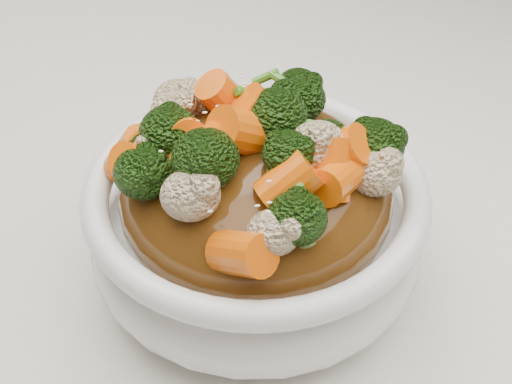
{
  "coord_description": "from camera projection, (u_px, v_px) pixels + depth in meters",
  "views": [
    {
      "loc": [
        -0.06,
        -0.35,
        1.11
      ],
      "look_at": [
        -0.01,
        -0.03,
        0.82
      ],
      "focal_mm": 55.0,
      "sensor_mm": 36.0,
      "label": 1
    }
  ],
  "objects": [
    {
      "name": "carrots",
      "position": [
        256.0,
        115.0,
        0.4
      ],
      "size": [
        0.2,
        0.2,
        0.04
      ],
      "primitive_type": null,
      "rotation": [
        0.0,
        0.0,
        0.37
      ],
      "color": "#EF5F07",
      "rests_on": "sauce_base"
    },
    {
      "name": "broccoli",
      "position": [
        256.0,
        117.0,
        0.4
      ],
      "size": [
        0.2,
        0.2,
        0.04
      ],
      "primitive_type": null,
      "rotation": [
        0.0,
        0.0,
        0.37
      ],
      "color": "black",
      "rests_on": "sauce_base"
    },
    {
      "name": "cauliflower",
      "position": [
        256.0,
        120.0,
        0.4
      ],
      "size": [
        0.2,
        0.2,
        0.03
      ],
      "primitive_type": null,
      "rotation": [
        0.0,
        0.0,
        0.37
      ],
      "color": "beige",
      "rests_on": "sauce_base"
    },
    {
      "name": "bowl",
      "position": [
        256.0,
        229.0,
        0.45
      ],
      "size": [
        0.25,
        0.25,
        0.08
      ],
      "primitive_type": null,
      "rotation": [
        0.0,
        0.0,
        0.37
      ],
      "color": "white",
      "rests_on": "tablecloth"
    },
    {
      "name": "scallions",
      "position": [
        256.0,
        114.0,
        0.4
      ],
      "size": [
        0.15,
        0.15,
        0.02
      ],
      "primitive_type": null,
      "rotation": [
        0.0,
        0.0,
        0.37
      ],
      "color": "#387A1C",
      "rests_on": "sauce_base"
    },
    {
      "name": "tablecloth",
      "position": [
        269.0,
        253.0,
        0.52
      ],
      "size": [
        1.2,
        0.8,
        0.04
      ],
      "primitive_type": "cube",
      "color": "white",
      "rests_on": "dining_table"
    },
    {
      "name": "sesame_seeds",
      "position": [
        256.0,
        114.0,
        0.4
      ],
      "size": [
        0.18,
        0.18,
        0.01
      ],
      "primitive_type": null,
      "rotation": [
        0.0,
        0.0,
        0.37
      ],
      "color": "beige",
      "rests_on": "sauce_base"
    },
    {
      "name": "sauce_base",
      "position": [
        256.0,
        196.0,
        0.43
      ],
      "size": [
        0.2,
        0.2,
        0.08
      ],
      "primitive_type": "ellipsoid",
      "rotation": [
        0.0,
        0.0,
        0.37
      ],
      "color": "#502D0D",
      "rests_on": "bowl"
    }
  ]
}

